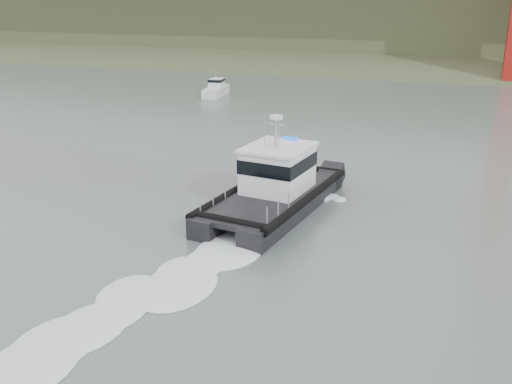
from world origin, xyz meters
The scene contains 4 objects.
ground centered at (0.00, 0.00, 0.00)m, with size 400.00×400.00×0.00m, color #546460.
headlands centered at (0.00, 125.50, 7.05)m, with size 500.00×105.36×27.12m.
patrol_boat centered at (0.96, 11.48, 1.51)m, with size 6.08×12.90×6.03m.
motorboat centered at (-19.52, 49.39, 0.86)m, with size 2.90×6.48×3.44m.
Camera 1 is at (11.00, -19.87, 12.41)m, focal length 40.00 mm.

